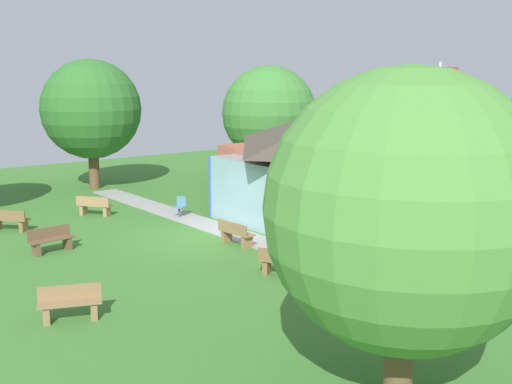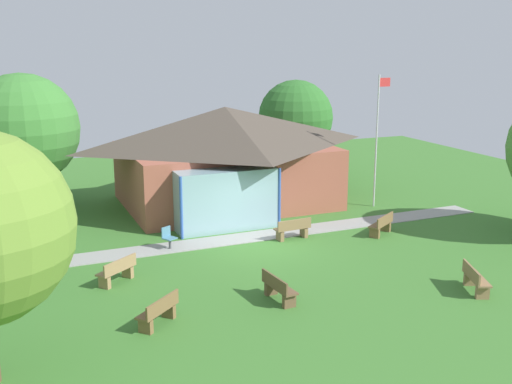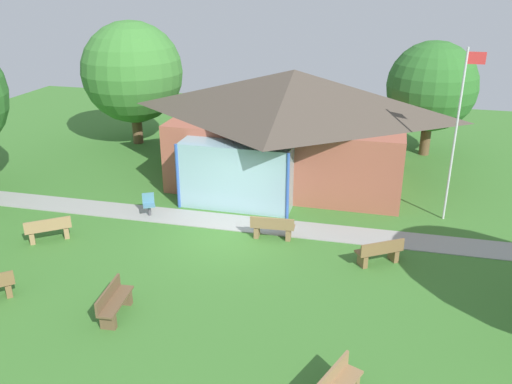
# 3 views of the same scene
# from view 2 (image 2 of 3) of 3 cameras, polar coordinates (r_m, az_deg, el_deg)

# --- Properties ---
(ground_plane) EXTENTS (44.00, 44.00, 0.00)m
(ground_plane) POSITION_cam_2_polar(r_m,az_deg,el_deg) (24.44, 0.60, -4.90)
(ground_plane) COLOR #3D752D
(pavilion) EXTENTS (10.50, 8.75, 4.70)m
(pavilion) POSITION_cam_2_polar(r_m,az_deg,el_deg) (30.07, -2.79, 3.41)
(pavilion) COLOR #A35642
(pavilion) RESTS_ON ground_plane
(footpath) EXTENTS (21.85, 1.65, 0.03)m
(footpath) POSITION_cam_2_polar(r_m,az_deg,el_deg) (25.45, -0.42, -4.10)
(footpath) COLOR #999993
(footpath) RESTS_ON ground_plane
(flagpole) EXTENTS (0.64, 0.08, 6.22)m
(flagpole) POSITION_cam_2_polar(r_m,az_deg,el_deg) (30.01, 10.94, 5.04)
(flagpole) COLOR silver
(flagpole) RESTS_ON ground_plane
(bench_front_left) EXTENTS (1.42, 1.32, 0.84)m
(bench_front_left) POSITION_cam_2_polar(r_m,az_deg,el_deg) (18.00, -8.81, -10.70)
(bench_front_left) COLOR brown
(bench_front_left) RESTS_ON ground_plane
(bench_mid_left) EXTENTS (1.46, 1.26, 0.84)m
(bench_mid_left) POSITION_cam_2_polar(r_m,az_deg,el_deg) (21.20, -12.47, -7.03)
(bench_mid_left) COLOR #9E7A51
(bench_mid_left) RESTS_ON ground_plane
(bench_front_right) EXTENTS (0.97, 1.56, 0.84)m
(bench_front_right) POSITION_cam_2_polar(r_m,az_deg,el_deg) (21.17, 19.25, -7.53)
(bench_front_right) COLOR olive
(bench_front_right) RESTS_ON ground_plane
(bench_front_center) EXTENTS (0.58, 1.54, 0.84)m
(bench_front_center) POSITION_cam_2_polar(r_m,az_deg,el_deg) (19.34, 2.05, -8.76)
(bench_front_center) COLOR brown
(bench_front_center) RESTS_ON ground_plane
(bench_mid_right) EXTENTS (1.50, 1.18, 0.84)m
(bench_mid_right) POSITION_cam_2_polar(r_m,az_deg,el_deg) (26.20, 11.33, -2.97)
(bench_mid_right) COLOR brown
(bench_mid_right) RESTS_ON ground_plane
(bench_rear_near_path) EXTENTS (1.53, 0.55, 0.84)m
(bench_rear_near_path) POSITION_cam_2_polar(r_m,az_deg,el_deg) (25.17, 3.36, -3.41)
(bench_rear_near_path) COLOR olive
(bench_rear_near_path) RESTS_ON ground_plane
(patio_chair_west) EXTENTS (0.60, 0.60, 0.86)m
(patio_chair_west) POSITION_cam_2_polar(r_m,az_deg,el_deg) (24.18, -7.93, -4.20)
(patio_chair_west) COLOR teal
(patio_chair_west) RESTS_ON ground_plane
(tree_behind_pavilion_right) EXTENTS (4.30, 4.30, 5.58)m
(tree_behind_pavilion_right) POSITION_cam_2_polar(r_m,az_deg,el_deg) (36.46, 3.60, 6.75)
(tree_behind_pavilion_right) COLOR brown
(tree_behind_pavilion_right) RESTS_ON ground_plane
(tree_behind_pavilion_left) EXTENTS (5.14, 5.14, 6.33)m
(tree_behind_pavilion_left) POSITION_cam_2_polar(r_m,az_deg,el_deg) (31.05, -20.35, 5.36)
(tree_behind_pavilion_left) COLOR brown
(tree_behind_pavilion_left) RESTS_ON ground_plane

